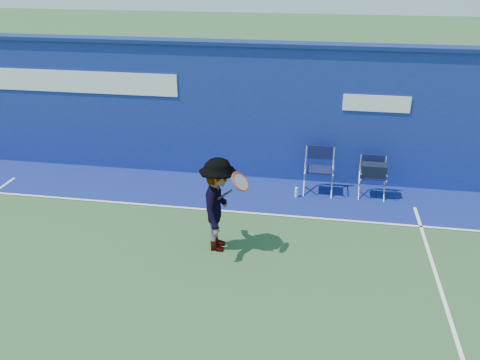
% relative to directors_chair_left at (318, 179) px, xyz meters
% --- Properties ---
extents(ground, '(80.00, 80.00, 0.00)m').
position_rel_directors_chair_left_xyz_m(ground, '(-2.50, -4.43, -0.31)').
color(ground, '#2E4F2A').
rests_on(ground, ground).
extents(stadium_wall, '(24.00, 0.50, 3.08)m').
position_rel_directors_chair_left_xyz_m(stadium_wall, '(-2.50, 0.77, 1.24)').
color(stadium_wall, navy).
rests_on(stadium_wall, ground).
extents(out_of_bounds_strip, '(24.00, 1.80, 0.01)m').
position_rel_directors_chair_left_xyz_m(out_of_bounds_strip, '(-2.50, -0.33, -0.31)').
color(out_of_bounds_strip, navy).
rests_on(out_of_bounds_strip, ground).
extents(court_lines, '(24.00, 12.00, 0.01)m').
position_rel_directors_chair_left_xyz_m(court_lines, '(-2.50, -3.83, -0.30)').
color(court_lines, white).
rests_on(court_lines, out_of_bounds_strip).
extents(directors_chair_left, '(0.60, 0.53, 1.00)m').
position_rel_directors_chair_left_xyz_m(directors_chair_left, '(0.00, 0.00, 0.00)').
color(directors_chair_left, silver).
rests_on(directors_chair_left, ground).
extents(directors_chair_right, '(0.52, 0.47, 0.88)m').
position_rel_directors_chair_left_xyz_m(directors_chair_right, '(1.13, -0.02, 0.05)').
color(directors_chair_right, silver).
rests_on(directors_chair_right, ground).
extents(water_bottle, '(0.07, 0.07, 0.22)m').
position_rel_directors_chair_left_xyz_m(water_bottle, '(-0.45, -0.32, -0.20)').
color(water_bottle, silver).
rests_on(water_bottle, ground).
extents(tennis_player, '(0.93, 1.13, 1.70)m').
position_rel_directors_chair_left_xyz_m(tennis_player, '(-1.67, -2.60, 0.54)').
color(tennis_player, '#EA4738').
rests_on(tennis_player, ground).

